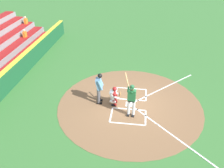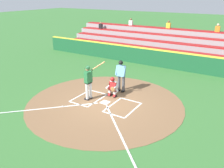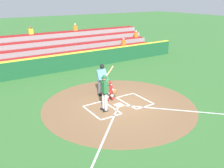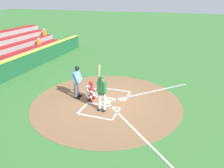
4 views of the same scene
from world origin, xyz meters
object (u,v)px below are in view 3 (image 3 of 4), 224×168
at_px(plate_umpire, 102,77).
at_px(catcher, 109,90).
at_px(baseball, 110,124).
at_px(batter, 105,90).

bearing_deg(plate_umpire, catcher, 88.17).
bearing_deg(catcher, baseball, 58.37).
bearing_deg(batter, plate_umpire, -116.40).
relative_size(catcher, baseball, 15.27).
relative_size(catcher, plate_umpire, 0.61).
height_order(batter, baseball, batter).
distance_m(catcher, baseball, 2.86).
height_order(catcher, plate_umpire, plate_umpire).
relative_size(batter, catcher, 1.88).
xyz_separation_m(batter, catcher, (-0.87, -0.97, -0.51)).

